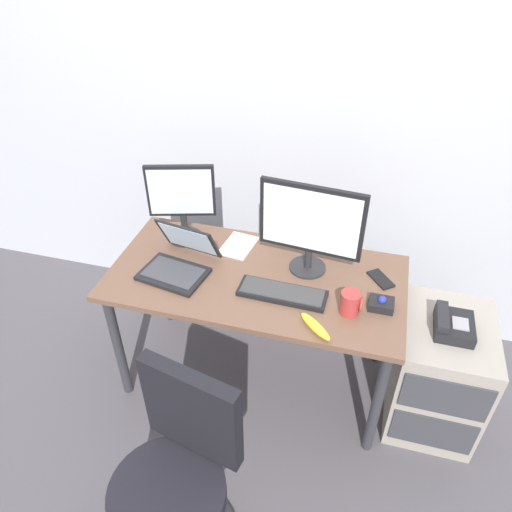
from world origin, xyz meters
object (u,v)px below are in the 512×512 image
trackball_mouse (381,304)px  coffee_mug (351,303)px  desk_phone (452,325)px  monitor_side (182,199)px  paper_notepad (238,246)px  file_cabinet (437,372)px  banana (315,326)px  office_chair (178,485)px  keyboard (282,293)px  monitor_main (311,224)px  laptop (179,261)px  cell_phone (381,279)px

trackball_mouse → coffee_mug: 0.15m
desk_phone → coffee_mug: bearing=-165.8°
monitor_side → coffee_mug: bearing=-20.5°
desk_phone → paper_notepad: 1.10m
file_cabinet → banana: (-0.60, -0.28, 0.44)m
file_cabinet → banana: 0.79m
office_chair → keyboard: bearing=75.2°
file_cabinet → coffee_mug: 0.68m
paper_notepad → banana: 0.69m
office_chair → monitor_main: bearing=74.4°
keyboard → laptop: (-0.53, 0.06, 0.04)m
paper_notepad → banana: size_ratio=1.09×
keyboard → desk_phone: bearing=6.4°
laptop → paper_notepad: bearing=48.6°
file_cabinet → banana: banana is taller
desk_phone → monitor_side: size_ratio=0.47×
desk_phone → office_chair: office_chair is taller
trackball_mouse → cell_phone: 0.20m
file_cabinet → cell_phone: (-0.35, 0.13, 0.42)m
file_cabinet → coffee_mug: coffee_mug is taller
keyboard → cell_phone: bearing=28.1°
desk_phone → monitor_main: size_ratio=0.40×
monitor_main → paper_notepad: 0.47m
paper_notepad → office_chair: bearing=-85.4°
paper_notepad → monitor_main: bearing=-12.8°
keyboard → file_cabinet: bearing=7.5°
desk_phone → paper_notepad: bearing=168.2°
file_cabinet → cell_phone: cell_phone is taller
monitor_side → coffee_mug: 1.00m
coffee_mug → monitor_side: bearing=159.5°
coffee_mug → cell_phone: (0.12, 0.26, -0.05)m
monitor_main → coffee_mug: bearing=-47.3°
monitor_side → paper_notepad: (0.30, -0.00, -0.24)m
file_cabinet → desk_phone: desk_phone is taller
laptop → paper_notepad: 0.34m
trackball_mouse → office_chair: bearing=-127.9°
desk_phone → trackball_mouse: bearing=-171.2°
monitor_main → banana: 0.48m
trackball_mouse → banana: 0.34m
keyboard → paper_notepad: 0.44m
monitor_side → trackball_mouse: 1.11m
keyboard → banana: size_ratio=2.18×
desk_phone → laptop: bearing=-178.7°
monitor_main → banana: bearing=-75.1°
file_cabinet → desk_phone: bearing=-116.8°
monitor_main → desk_phone: bearing=-11.3°
paper_notepad → cell_phone: size_ratio=1.46×
laptop → cell_phone: bearing=10.3°
file_cabinet → laptop: bearing=-178.0°
office_chair → trackball_mouse: 1.13m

